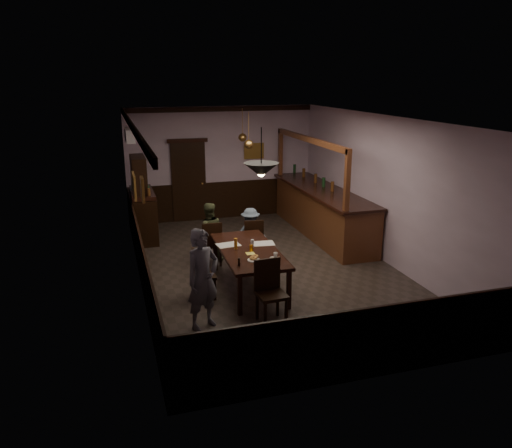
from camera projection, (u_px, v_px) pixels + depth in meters
name	position (u px, v px, depth m)	size (l,w,h in m)	color
room	(268.00, 197.00, 9.66)	(5.01, 8.01, 3.01)	#2D2621
dining_table	(249.00, 253.00, 9.01)	(1.04, 2.22, 0.75)	black
chair_far_left	(211.00, 242.00, 10.11)	(0.41, 0.41, 0.94)	black
chair_far_right	(253.00, 239.00, 10.35)	(0.46, 0.46, 0.93)	black
chair_near	(270.00, 288.00, 7.83)	(0.46, 0.46, 1.01)	black
chair_side	(200.00, 272.00, 8.64)	(0.40, 0.40, 0.88)	black
person_standing	(203.00, 279.00, 7.55)	(0.58, 0.38, 1.59)	slate
person_seated_left	(209.00, 232.00, 10.34)	(0.61, 0.48, 1.26)	#3E4529
person_seated_right	(250.00, 233.00, 10.59)	(0.70, 0.40, 1.09)	slate
newspaper_left	(228.00, 245.00, 9.21)	(0.42, 0.30, 0.01)	silver
newspaper_right	(263.00, 243.00, 9.28)	(0.42, 0.30, 0.01)	silver
napkin	(250.00, 253.00, 8.77)	(0.15, 0.15, 0.00)	#F6E75A
saucer	(274.00, 258.00, 8.53)	(0.15, 0.15, 0.01)	white
coffee_cup	(276.00, 255.00, 8.57)	(0.08, 0.08, 0.07)	white
pastry_plate	(254.00, 260.00, 8.44)	(0.22, 0.22, 0.01)	white
pastry_ring_a	(253.00, 258.00, 8.45)	(0.13, 0.13, 0.04)	#C68C47
pastry_ring_b	(255.00, 256.00, 8.53)	(0.13, 0.13, 0.04)	#C68C47
soda_can	(251.00, 248.00, 8.86)	(0.07, 0.07, 0.12)	orange
beer_glass	(236.00, 244.00, 8.97)	(0.06, 0.06, 0.20)	#BF721E
water_glass	(252.00, 244.00, 9.06)	(0.06, 0.06, 0.15)	silver
pepper_mill	(239.00, 262.00, 8.18)	(0.04, 0.04, 0.14)	black
sideboard	(142.00, 206.00, 11.77)	(0.53, 1.50, 1.98)	black
bar_counter	(322.00, 210.00, 12.14)	(0.99, 4.27, 2.39)	#4F2B15
door_back	(189.00, 182.00, 13.16)	(0.90, 0.06, 2.10)	black
ac_unit	(130.00, 135.00, 11.39)	(0.20, 0.85, 0.30)	white
picture_left_small	(142.00, 189.00, 7.32)	(0.04, 0.28, 0.36)	olive
picture_left_large	(134.00, 186.00, 9.66)	(0.04, 0.62, 0.48)	olive
picture_back	(254.00, 151.00, 13.45)	(0.55, 0.04, 0.42)	olive
pendant_iron	(261.00, 170.00, 7.80)	(0.56, 0.56, 0.77)	black
pendant_brass_mid	(249.00, 144.00, 10.99)	(0.20, 0.20, 0.81)	#BF8C3F
pendant_brass_far	(242.00, 138.00, 12.19)	(0.20, 0.20, 0.81)	#BF8C3F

